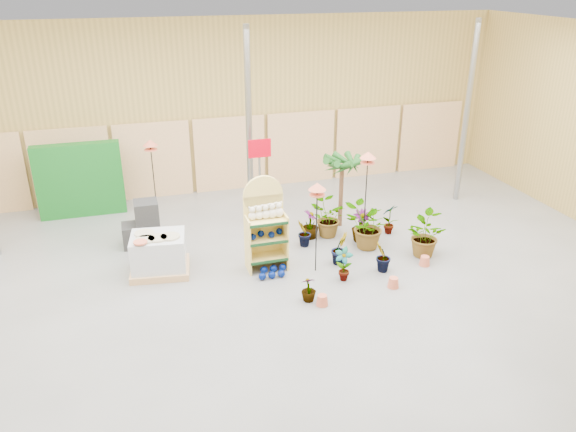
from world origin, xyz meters
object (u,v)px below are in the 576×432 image
display_shelf (265,226)px  potted_plant_2 (367,227)px  pallet_stack (159,254)px  bird_table_front (317,190)px

display_shelf → potted_plant_2: (2.27, 0.11, -0.36)m
pallet_stack → bird_table_front: bird_table_front is taller
bird_table_front → potted_plant_2: 1.93m
bird_table_front → potted_plant_2: (1.36, 0.62, -1.23)m
potted_plant_2 → display_shelf: bearing=-177.1°
pallet_stack → bird_table_front: 3.36m
potted_plant_2 → pallet_stack: bearing=177.3°
pallet_stack → display_shelf: bearing=-0.9°
display_shelf → pallet_stack: (-2.07, 0.32, -0.47)m
display_shelf → potted_plant_2: bearing=2.8°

